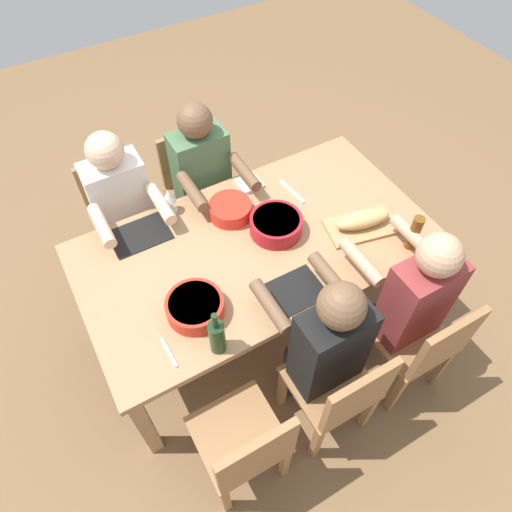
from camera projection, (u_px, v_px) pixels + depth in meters
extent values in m
plane|color=brown|center=(256.00, 313.00, 3.14)|extent=(8.00, 8.00, 0.00)
cube|color=#A87F56|center=(256.00, 246.00, 2.57)|extent=(1.94, 1.06, 0.04)
cube|color=#A87F56|center=(333.00, 187.00, 3.39)|extent=(0.07, 0.07, 0.70)
cube|color=#A87F56|center=(89.00, 289.00, 2.84)|extent=(0.07, 0.07, 0.70)
cube|color=#A87F56|center=(421.00, 279.00, 2.89)|extent=(0.07, 0.07, 0.70)
cube|color=#A87F56|center=(145.00, 424.00, 2.34)|extent=(0.07, 0.07, 0.70)
cube|color=#9E7044|center=(238.00, 435.00, 2.22)|extent=(0.40, 0.40, 0.03)
cube|color=#9E7044|center=(257.00, 457.00, 1.96)|extent=(0.38, 0.04, 0.40)
cube|color=#9E7044|center=(196.00, 435.00, 2.44)|extent=(0.04, 0.04, 0.42)
cube|color=#9E7044|center=(252.00, 404.00, 2.54)|extent=(0.04, 0.04, 0.42)
cube|color=#9E7044|center=(225.00, 498.00, 2.26)|extent=(0.04, 0.04, 0.42)
cube|color=#9E7044|center=(285.00, 461.00, 2.36)|extent=(0.04, 0.04, 0.42)
cube|color=#9E7044|center=(330.00, 382.00, 2.39)|extent=(0.40, 0.40, 0.03)
cube|color=#9E7044|center=(359.00, 397.00, 2.12)|extent=(0.38, 0.04, 0.40)
cube|color=#9E7044|center=(282.00, 387.00, 2.60)|extent=(0.04, 0.04, 0.42)
cube|color=#9E7044|center=(332.00, 360.00, 2.71)|extent=(0.04, 0.04, 0.42)
cube|color=#9E7044|center=(316.00, 442.00, 2.42)|extent=(0.04, 0.04, 0.42)
cube|color=#9E7044|center=(369.00, 410.00, 2.52)|extent=(0.04, 0.04, 0.42)
cylinder|color=#2D2D38|center=(291.00, 372.00, 2.65)|extent=(0.11, 0.11, 0.45)
cylinder|color=#2D2D38|center=(315.00, 359.00, 2.69)|extent=(0.11, 0.11, 0.45)
cube|color=black|center=(330.00, 347.00, 2.19)|extent=(0.34, 0.20, 0.55)
cylinder|color=brown|center=(271.00, 306.00, 2.19)|extent=(0.07, 0.30, 0.07)
cylinder|color=brown|center=(330.00, 277.00, 2.29)|extent=(0.07, 0.30, 0.07)
sphere|color=brown|center=(342.00, 306.00, 1.90)|extent=(0.21, 0.21, 0.21)
cube|color=#9E7044|center=(201.00, 196.00, 3.21)|extent=(0.40, 0.40, 0.03)
cube|color=#9E7044|center=(187.00, 157.00, 3.14)|extent=(0.38, 0.04, 0.40)
cube|color=#9E7044|center=(235.00, 225.00, 3.35)|extent=(0.04, 0.04, 0.42)
cube|color=#9E7044|center=(192.00, 243.00, 3.25)|extent=(0.04, 0.04, 0.42)
cube|color=#9E7044|center=(215.00, 196.00, 3.53)|extent=(0.04, 0.04, 0.42)
cube|color=#9E7044|center=(173.00, 212.00, 3.43)|extent=(0.04, 0.04, 0.42)
cylinder|color=#2D2D38|center=(227.00, 233.00, 3.28)|extent=(0.11, 0.11, 0.45)
cylinder|color=#2D2D38|center=(207.00, 242.00, 3.24)|extent=(0.11, 0.11, 0.45)
cube|color=#4C724C|center=(201.00, 170.00, 2.95)|extent=(0.34, 0.20, 0.55)
cylinder|color=brown|center=(244.00, 171.00, 2.76)|extent=(0.07, 0.30, 0.07)
cylinder|color=brown|center=(192.00, 191.00, 2.66)|extent=(0.07, 0.30, 0.07)
sphere|color=brown|center=(195.00, 121.00, 2.66)|extent=(0.21, 0.21, 0.21)
cube|color=#9E7044|center=(127.00, 225.00, 3.05)|extent=(0.40, 0.40, 0.03)
cube|color=#9E7044|center=(110.00, 184.00, 2.98)|extent=(0.38, 0.04, 0.40)
cube|color=#9E7044|center=(167.00, 254.00, 3.19)|extent=(0.04, 0.04, 0.42)
cube|color=#9E7044|center=(119.00, 273.00, 3.08)|extent=(0.04, 0.04, 0.42)
cube|color=#9E7044|center=(149.00, 221.00, 3.37)|extent=(0.04, 0.04, 0.42)
cube|color=#9E7044|center=(103.00, 239.00, 3.27)|extent=(0.04, 0.04, 0.42)
cylinder|color=#2D2D38|center=(157.00, 263.00, 3.12)|extent=(0.11, 0.11, 0.45)
cylinder|color=#2D2D38|center=(134.00, 272.00, 3.07)|extent=(0.11, 0.11, 0.45)
cube|color=white|center=(120.00, 199.00, 2.79)|extent=(0.34, 0.20, 0.55)
cylinder|color=beige|center=(161.00, 203.00, 2.60)|extent=(0.07, 0.30, 0.07)
cylinder|color=beige|center=(102.00, 226.00, 2.50)|extent=(0.07, 0.30, 0.07)
sphere|color=beige|center=(105.00, 150.00, 2.50)|extent=(0.21, 0.21, 0.21)
cube|color=#9E7044|center=(410.00, 336.00, 2.55)|extent=(0.40, 0.40, 0.03)
cube|color=#9E7044|center=(446.00, 345.00, 2.28)|extent=(0.38, 0.04, 0.40)
cube|color=#9E7044|center=(359.00, 345.00, 2.76)|extent=(0.04, 0.04, 0.42)
cube|color=#9E7044|center=(403.00, 320.00, 2.87)|extent=(0.04, 0.04, 0.42)
cube|color=#9E7044|center=(396.00, 393.00, 2.58)|extent=(0.04, 0.04, 0.42)
cube|color=#9E7044|center=(442.00, 365.00, 2.68)|extent=(0.04, 0.04, 0.42)
cylinder|color=#2D2D38|center=(366.00, 331.00, 2.81)|extent=(0.11, 0.11, 0.45)
cylinder|color=#2D2D38|center=(387.00, 319.00, 2.86)|extent=(0.11, 0.11, 0.45)
cube|color=maroon|center=(417.00, 300.00, 2.35)|extent=(0.34, 0.20, 0.55)
cylinder|color=tan|center=(362.00, 262.00, 2.35)|extent=(0.07, 0.30, 0.07)
cylinder|color=tan|center=(413.00, 237.00, 2.45)|extent=(0.07, 0.30, 0.07)
sphere|color=tan|center=(440.00, 255.00, 2.06)|extent=(0.21, 0.21, 0.21)
cylinder|color=#B21923|center=(276.00, 225.00, 2.58)|extent=(0.29, 0.29, 0.10)
cylinder|color=orange|center=(276.00, 221.00, 2.55)|extent=(0.26, 0.26, 0.04)
cylinder|color=red|center=(230.00, 210.00, 2.66)|extent=(0.25, 0.25, 0.09)
cylinder|color=beige|center=(230.00, 206.00, 2.64)|extent=(0.22, 0.22, 0.03)
cylinder|color=red|center=(195.00, 307.00, 2.26)|extent=(0.29, 0.29, 0.09)
cylinder|color=#669E33|center=(194.00, 304.00, 2.23)|extent=(0.25, 0.25, 0.03)
cube|color=tan|center=(361.00, 226.00, 2.62)|extent=(0.44, 0.30, 0.02)
ellipsoid|color=tan|center=(363.00, 220.00, 2.58)|extent=(0.34, 0.17, 0.09)
cylinder|color=#193819|center=(217.00, 337.00, 2.09)|extent=(0.08, 0.08, 0.20)
cylinder|color=#193819|center=(215.00, 321.00, 1.98)|extent=(0.03, 0.03, 0.09)
cylinder|color=brown|center=(414.00, 233.00, 2.46)|extent=(0.06, 0.06, 0.22)
cylinder|color=silver|center=(172.00, 210.00, 2.71)|extent=(0.07, 0.07, 0.01)
cylinder|color=silver|center=(171.00, 205.00, 2.68)|extent=(0.01, 0.01, 0.07)
cone|color=silver|center=(169.00, 196.00, 2.61)|extent=(0.08, 0.08, 0.08)
cube|color=silver|center=(169.00, 352.00, 2.15)|extent=(0.02, 0.17, 0.01)
cube|color=black|center=(292.00, 293.00, 2.36)|extent=(0.32, 0.23, 0.01)
cube|color=silver|center=(246.00, 193.00, 2.80)|extent=(0.04, 0.17, 0.01)
cube|color=black|center=(140.00, 235.00, 2.59)|extent=(0.32, 0.23, 0.01)
cube|color=silver|center=(292.00, 192.00, 2.80)|extent=(0.05, 0.23, 0.01)
cube|color=white|center=(249.00, 183.00, 2.83)|extent=(0.14, 0.14, 0.02)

